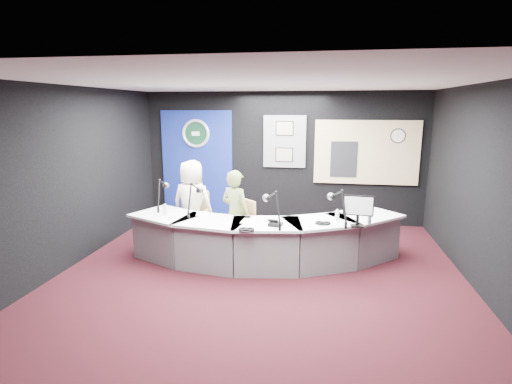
% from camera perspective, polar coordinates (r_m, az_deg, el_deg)
% --- Properties ---
extents(ground, '(6.00, 6.00, 0.00)m').
position_cam_1_polar(ground, '(6.12, 0.61, -11.76)').
color(ground, black).
rests_on(ground, ground).
extents(ceiling, '(6.00, 6.00, 0.02)m').
position_cam_1_polar(ceiling, '(5.61, 0.68, 15.40)').
color(ceiling, silver).
rests_on(ceiling, ground).
extents(wall_back, '(6.00, 0.02, 2.80)m').
position_cam_1_polar(wall_back, '(8.65, 3.75, 4.91)').
color(wall_back, black).
rests_on(wall_back, ground).
extents(wall_front, '(6.00, 0.02, 2.80)m').
position_cam_1_polar(wall_front, '(2.89, -8.81, -9.91)').
color(wall_front, black).
rests_on(wall_front, ground).
extents(wall_left, '(0.02, 6.00, 2.80)m').
position_cam_1_polar(wall_left, '(6.84, -25.06, 1.89)').
color(wall_left, black).
rests_on(wall_left, ground).
extents(wall_right, '(0.02, 6.00, 2.80)m').
position_cam_1_polar(wall_right, '(6.03, 30.10, 0.16)').
color(wall_right, black).
rests_on(wall_right, ground).
extents(broadcast_desk, '(4.50, 1.90, 0.75)m').
position_cam_1_polar(broadcast_desk, '(6.50, 0.94, -6.76)').
color(broadcast_desk, silver).
rests_on(broadcast_desk, ground).
extents(backdrop_panel, '(1.60, 0.05, 2.30)m').
position_cam_1_polar(backdrop_panel, '(9.03, -8.40, 4.15)').
color(backdrop_panel, navy).
rests_on(backdrop_panel, wall_back).
extents(agency_seal, '(0.63, 0.07, 0.63)m').
position_cam_1_polar(agency_seal, '(8.92, -8.61, 8.25)').
color(agency_seal, silver).
rests_on(agency_seal, backdrop_panel).
extents(seal_center, '(0.48, 0.01, 0.48)m').
position_cam_1_polar(seal_center, '(8.93, -8.60, 8.25)').
color(seal_center, '#0E331D').
rests_on(seal_center, backdrop_panel).
extents(pinboard, '(0.90, 0.04, 1.10)m').
position_cam_1_polar(pinboard, '(8.57, 4.10, 7.20)').
color(pinboard, slate).
rests_on(pinboard, wall_back).
extents(framed_photo_upper, '(0.34, 0.02, 0.27)m').
position_cam_1_polar(framed_photo_upper, '(8.53, 4.11, 9.06)').
color(framed_photo_upper, gray).
rests_on(framed_photo_upper, pinboard).
extents(framed_photo_lower, '(0.34, 0.02, 0.27)m').
position_cam_1_polar(framed_photo_lower, '(8.57, 4.05, 5.32)').
color(framed_photo_lower, gray).
rests_on(framed_photo_lower, pinboard).
extents(booth_window_frame, '(2.12, 0.06, 1.32)m').
position_cam_1_polar(booth_window_frame, '(8.60, 15.48, 5.47)').
color(booth_window_frame, '#CFB381').
rests_on(booth_window_frame, wall_back).
extents(booth_glow, '(2.00, 0.02, 1.20)m').
position_cam_1_polar(booth_glow, '(8.59, 15.48, 5.46)').
color(booth_glow, '#CEB582').
rests_on(booth_glow, booth_window_frame).
extents(equipment_rack, '(0.55, 0.02, 0.75)m').
position_cam_1_polar(equipment_rack, '(8.55, 12.43, 4.58)').
color(equipment_rack, black).
rests_on(equipment_rack, booth_window_frame).
extents(wall_clock, '(0.28, 0.01, 0.28)m').
position_cam_1_polar(wall_clock, '(8.62, 19.63, 7.56)').
color(wall_clock, white).
rests_on(wall_clock, booth_window_frame).
extents(armchair_left, '(0.51, 0.51, 0.85)m').
position_cam_1_polar(armchair_left, '(7.34, -9.00, -4.31)').
color(armchair_left, '#A5754B').
rests_on(armchair_left, ground).
extents(armchair_right, '(0.85, 0.85, 1.07)m').
position_cam_1_polar(armchair_right, '(6.66, -2.92, -4.86)').
color(armchair_right, '#A5754B').
rests_on(armchair_right, ground).
extents(draped_jacket, '(0.51, 0.13, 0.70)m').
position_cam_1_polar(draped_jacket, '(7.52, -8.71, -2.34)').
color(draped_jacket, gray).
rests_on(draped_jacket, armchair_left).
extents(person_man, '(0.82, 0.58, 1.56)m').
position_cam_1_polar(person_man, '(7.24, -9.09, -1.61)').
color(person_man, '#FBEBC9').
rests_on(person_man, ground).
extents(person_woman, '(0.64, 0.55, 1.48)m').
position_cam_1_polar(person_woman, '(6.61, -2.94, -3.17)').
color(person_woman, olive).
rests_on(person_woman, ground).
extents(computer_monitor, '(0.42, 0.07, 0.29)m').
position_cam_1_polar(computer_monitor, '(5.99, 14.40, -1.86)').
color(computer_monitor, black).
rests_on(computer_monitor, broadcast_desk).
extents(desk_phone, '(0.22, 0.19, 0.05)m').
position_cam_1_polar(desk_phone, '(5.92, 2.79, -4.63)').
color(desk_phone, black).
rests_on(desk_phone, broadcast_desk).
extents(headphones_near, '(0.19, 0.19, 0.03)m').
position_cam_1_polar(headphones_near, '(6.08, 9.54, -4.39)').
color(headphones_near, black).
rests_on(headphones_near, broadcast_desk).
extents(headphones_far, '(0.23, 0.23, 0.04)m').
position_cam_1_polar(headphones_far, '(5.70, -1.39, -5.36)').
color(headphones_far, black).
rests_on(headphones_far, broadcast_desk).
extents(paper_stack, '(0.25, 0.31, 0.00)m').
position_cam_1_polar(paper_stack, '(6.64, -7.68, -3.07)').
color(paper_stack, white).
rests_on(paper_stack, broadcast_desk).
extents(notepad, '(0.22, 0.30, 0.00)m').
position_cam_1_polar(notepad, '(6.16, -1.10, -4.15)').
color(notepad, white).
rests_on(notepad, broadcast_desk).
extents(boom_mic_a, '(0.22, 0.73, 0.60)m').
position_cam_1_polar(boom_mic_a, '(7.05, -13.29, 0.10)').
color(boom_mic_a, black).
rests_on(boom_mic_a, broadcast_desk).
extents(boom_mic_b, '(0.16, 0.74, 0.60)m').
position_cam_1_polar(boom_mic_b, '(6.59, -8.83, -0.55)').
color(boom_mic_b, black).
rests_on(boom_mic_b, broadcast_desk).
extents(boom_mic_c, '(0.40, 0.68, 0.60)m').
position_cam_1_polar(boom_mic_c, '(5.92, 2.42, -1.86)').
color(boom_mic_c, black).
rests_on(boom_mic_c, broadcast_desk).
extents(boom_mic_d, '(0.34, 0.70, 0.60)m').
position_cam_1_polar(boom_mic_d, '(6.13, 11.67, -1.61)').
color(boom_mic_d, black).
rests_on(boom_mic_d, broadcast_desk).
extents(water_bottles, '(3.28, 0.17, 0.18)m').
position_cam_1_polar(water_bottles, '(6.29, 1.09, -2.99)').
color(water_bottles, silver).
rests_on(water_bottles, broadcast_desk).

